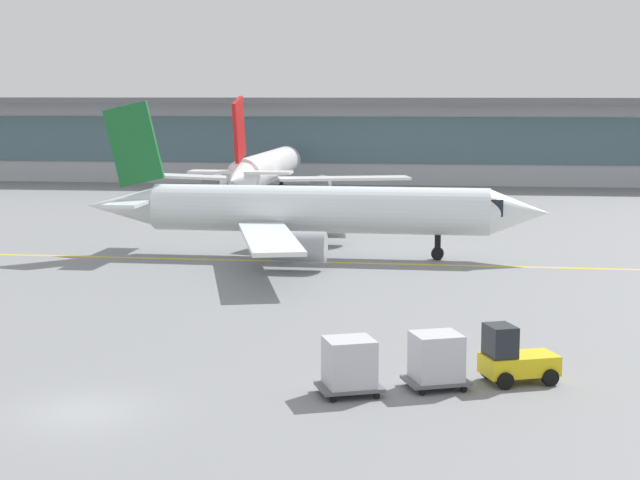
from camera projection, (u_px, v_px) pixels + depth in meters
name	position (u px, v px, depth m)	size (l,w,h in m)	color
ground_plane	(84.00, 411.00, 33.01)	(400.00, 400.00, 0.00)	gray
taxiway_centreline_stripe	(316.00, 262.00, 62.03)	(110.00, 0.36, 0.01)	yellow
terminal_concourse	(342.00, 139.00, 117.22)	(225.97, 11.00, 9.60)	#B2B7BC
gate_airplane_1	(266.00, 169.00, 97.78)	(27.71, 29.76, 9.87)	white
taxiing_regional_jet	(314.00, 211.00, 63.64)	(29.06, 27.06, 9.64)	white
baggage_tug	(514.00, 358.00, 36.15)	(2.93, 2.33, 2.10)	yellow
cargo_dolly_lead	(436.00, 359.00, 35.42)	(2.53, 2.24, 1.94)	#595B60
cargo_dolly_trailing	(349.00, 364.00, 34.66)	(2.53, 2.24, 1.94)	#595B60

